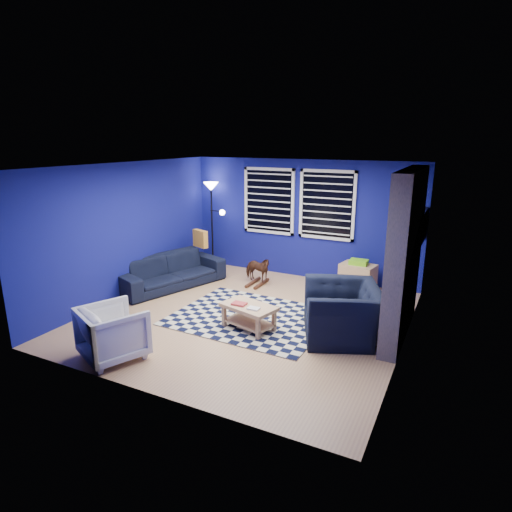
% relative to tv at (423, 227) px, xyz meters
% --- Properties ---
extents(floor, '(5.00, 5.00, 0.00)m').
position_rel_tv_xyz_m(floor, '(-2.45, -2.00, -1.40)').
color(floor, tan).
rests_on(floor, ground).
extents(ceiling, '(5.00, 5.00, 0.00)m').
position_rel_tv_xyz_m(ceiling, '(-2.45, -2.00, 1.10)').
color(ceiling, white).
rests_on(ceiling, wall_back).
extents(wall_back, '(5.00, 0.00, 5.00)m').
position_rel_tv_xyz_m(wall_back, '(-2.45, 0.50, -0.15)').
color(wall_back, navy).
rests_on(wall_back, floor).
extents(wall_left, '(0.00, 5.00, 5.00)m').
position_rel_tv_xyz_m(wall_left, '(-4.95, -2.00, -0.15)').
color(wall_left, navy).
rests_on(wall_left, floor).
extents(wall_right, '(0.00, 5.00, 5.00)m').
position_rel_tv_xyz_m(wall_right, '(0.05, -2.00, -0.15)').
color(wall_right, navy).
rests_on(wall_right, floor).
extents(fireplace, '(0.65, 2.00, 2.50)m').
position_rel_tv_xyz_m(fireplace, '(-0.09, -1.50, -0.20)').
color(fireplace, gray).
rests_on(fireplace, floor).
extents(window_left, '(1.17, 0.06, 1.42)m').
position_rel_tv_xyz_m(window_left, '(-3.20, 0.46, 0.20)').
color(window_left, black).
rests_on(window_left, wall_back).
extents(window_right, '(1.17, 0.06, 1.42)m').
position_rel_tv_xyz_m(window_right, '(-1.90, 0.46, 0.20)').
color(window_right, black).
rests_on(window_right, wall_back).
extents(tv, '(0.07, 1.00, 0.58)m').
position_rel_tv_xyz_m(tv, '(0.00, 0.00, 0.00)').
color(tv, black).
rests_on(tv, wall_right).
extents(rug, '(2.56, 2.07, 0.02)m').
position_rel_tv_xyz_m(rug, '(-2.38, -2.00, -1.39)').
color(rug, black).
rests_on(rug, floor).
extents(sofa, '(2.37, 1.54, 0.64)m').
position_rel_tv_xyz_m(sofa, '(-4.55, -1.32, -1.08)').
color(sofa, black).
rests_on(sofa, floor).
extents(armchair_big, '(1.55, 1.46, 0.80)m').
position_rel_tv_xyz_m(armchair_big, '(-0.83, -2.01, -1.00)').
color(armchair_big, black).
rests_on(armchair_big, floor).
extents(armchair_bent, '(1.05, 1.06, 0.73)m').
position_rel_tv_xyz_m(armchair_bent, '(-3.44, -4.03, -1.03)').
color(armchair_bent, gray).
rests_on(armchair_bent, floor).
extents(rocking_horse, '(0.35, 0.65, 0.53)m').
position_rel_tv_xyz_m(rocking_horse, '(-3.03, -0.44, -1.07)').
color(rocking_horse, '#4B2D18').
rests_on(rocking_horse, floor).
extents(coffee_table, '(0.94, 0.69, 0.43)m').
position_rel_tv_xyz_m(coffee_table, '(-2.20, -2.42, -1.11)').
color(coffee_table, tan).
rests_on(coffee_table, rug).
extents(cabinet, '(0.72, 0.55, 0.63)m').
position_rel_tv_xyz_m(cabinet, '(-1.10, 0.11, -1.12)').
color(cabinet, tan).
rests_on(cabinet, floor).
extents(floor_lamp, '(0.53, 0.33, 1.96)m').
position_rel_tv_xyz_m(floor_lamp, '(-4.50, 0.25, 0.21)').
color(floor_lamp, black).
rests_on(floor_lamp, floor).
extents(throw_pillow, '(0.40, 0.24, 0.37)m').
position_rel_tv_xyz_m(throw_pillow, '(-4.40, -0.44, -0.57)').
color(throw_pillow, '#CC8930').
rests_on(throw_pillow, sofa).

